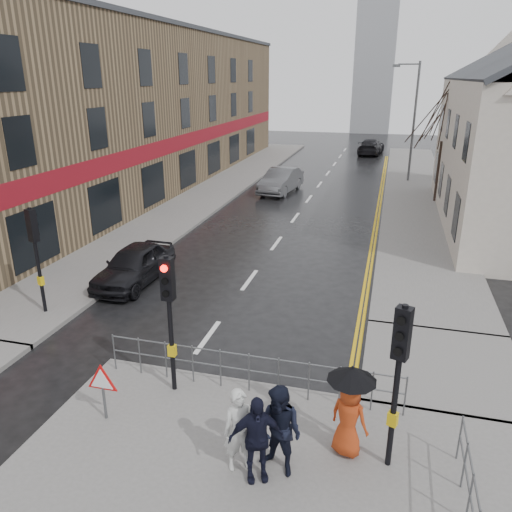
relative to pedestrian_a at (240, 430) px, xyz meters
The scene contains 21 objects.
ground 3.21m from the pedestrian_a, 143.59° to the left, with size 120.00×120.00×0.00m, color black.
left_pavement 26.40m from the pedestrian_a, 109.85° to the left, with size 4.00×44.00×0.14m, color #605E5B.
right_pavement 27.13m from the pedestrian_a, 81.42° to the left, with size 4.00×40.00×0.14m, color #605E5B.
pavement_bridge_right 6.35m from the pedestrian_a, 49.96° to the left, with size 4.00×4.20×0.14m, color #605E5B.
building_left_terrace 28.14m from the pedestrian_a, 121.26° to the left, with size 8.00×42.00×10.00m, color #7A6446.
church_tower 64.32m from the pedestrian_a, 90.86° to the left, with size 5.00×5.00×18.00m, color #95989E.
traffic_signal_near_left 3.36m from the pedestrian_a, 138.34° to the left, with size 0.28×0.27×3.40m.
traffic_signal_near_right 3.21m from the pedestrian_a, 16.43° to the left, with size 0.34×0.33×3.40m.
traffic_signal_far_left 9.41m from the pedestrian_a, 148.81° to the left, with size 0.34×0.33×3.40m.
guard_railing_front 2.47m from the pedestrian_a, 101.87° to the left, with size 7.14×0.04×1.00m.
warning_sign 3.31m from the pedestrian_a, 169.47° to the left, with size 0.80×0.07×1.35m.
street_lamp 30.23m from the pedestrian_a, 83.56° to the left, with size 1.83×0.25×8.00m.
tree_near 24.69m from the pedestrian_a, 78.04° to the left, with size 2.40×2.40×6.58m.
tree_far 32.47m from the pedestrian_a, 80.12° to the left, with size 2.40×2.40×5.64m.
pedestrian_a is the anchor object (origin of this frame).
pedestrian_b 0.76m from the pedestrian_a, ahead, with size 0.89×0.69×1.83m, color black.
pedestrian_with_umbrella 2.17m from the pedestrian_a, 25.81° to the left, with size 0.96×0.96×1.95m.
pedestrian_d 0.40m from the pedestrian_a, 25.40° to the right, with size 1.02×0.43×1.74m, color black.
car_parked 10.26m from the pedestrian_a, 129.02° to the left, with size 1.66×4.13×1.41m, color black.
car_mid 24.61m from the pedestrian_a, 100.68° to the left, with size 1.64×4.71×1.55m, color #47494C.
car_far 42.81m from the pedestrian_a, 89.66° to the left, with size 2.07×5.09×1.48m, color black.
Camera 1 is at (4.75, -9.11, 7.22)m, focal length 35.00 mm.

